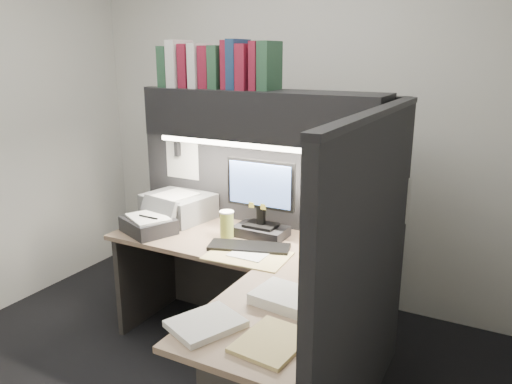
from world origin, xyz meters
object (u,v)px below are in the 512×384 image
at_px(overhead_shelf, 262,115).
at_px(coffee_cup, 227,225).
at_px(telephone, 362,243).
at_px(printer, 179,206).
at_px(notebook_stack, 148,225).
at_px(desk, 245,339).
at_px(keyboard, 249,247).
at_px(monitor, 261,207).

height_order(overhead_shelf, coffee_cup, overhead_shelf).
height_order(telephone, coffee_cup, coffee_cup).
distance_m(printer, notebook_stack, 0.34).
distance_m(desk, telephone, 0.91).
bearing_deg(overhead_shelf, printer, -179.11).
height_order(telephone, printer, printer).
distance_m(keyboard, printer, 0.78).
relative_size(telephone, notebook_stack, 0.77).
relative_size(telephone, printer, 0.57).
distance_m(desk, notebook_stack, 1.09).
distance_m(desk, overhead_shelf, 1.33).
xyz_separation_m(desk, keyboard, (-0.23, 0.46, 0.30)).
xyz_separation_m(overhead_shelf, notebook_stack, (-0.66, -0.34, -0.72)).
relative_size(keyboard, printer, 1.11).
bearing_deg(coffee_cup, monitor, 31.83).
xyz_separation_m(overhead_shelf, printer, (-0.66, -0.01, -0.68)).
bearing_deg(monitor, overhead_shelf, 115.24).
height_order(keyboard, printer, printer).
distance_m(desk, monitor, 0.89).
height_order(keyboard, coffee_cup, coffee_cup).
distance_m(overhead_shelf, telephone, 0.99).
xyz_separation_m(keyboard, telephone, (0.61, 0.29, 0.04)).
height_order(monitor, printer, monitor).
xyz_separation_m(overhead_shelf, monitor, (0.03, -0.06, -0.57)).
xyz_separation_m(monitor, keyboard, (0.04, -0.22, -0.19)).
height_order(monitor, keyboard, monitor).
bearing_deg(coffee_cup, telephone, 12.55).
relative_size(desk, keyboard, 3.49).
height_order(overhead_shelf, keyboard, overhead_shelf).
xyz_separation_m(desk, printer, (-0.96, 0.74, 0.37)).
height_order(keyboard, notebook_stack, notebook_stack).
distance_m(desk, keyboard, 0.60).
bearing_deg(printer, desk, -28.03).
distance_m(keyboard, notebook_stack, 0.73).
distance_m(monitor, notebook_stack, 0.75).
height_order(overhead_shelf, notebook_stack, overhead_shelf).
height_order(keyboard, telephone, telephone).
relative_size(printer, notebook_stack, 1.35).
xyz_separation_m(telephone, coffee_cup, (-0.83, -0.18, 0.03)).
xyz_separation_m(keyboard, notebook_stack, (-0.72, -0.06, 0.04)).
height_order(desk, overhead_shelf, overhead_shelf).
height_order(desk, monitor, monitor).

